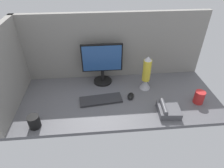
{
  "coord_description": "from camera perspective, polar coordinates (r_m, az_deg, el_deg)",
  "views": [
    {
      "loc": [
        -16.65,
        -134.62,
        110.01
      ],
      "look_at": [
        -4.67,
        0.0,
        14.0
      ],
      "focal_mm": 30.56,
      "sensor_mm": 36.0,
      "label": 1
    }
  ],
  "objects": [
    {
      "name": "mouse",
      "position": [
        1.73,
        5.62,
        -3.59
      ],
      "size": [
        8.18,
        10.82,
        3.4
      ],
      "primitive_type": "ellipsoid",
      "rotation": [
        0.0,
        0.0,
        -0.3
      ],
      "color": "black",
      "rests_on": "ground_plane"
    },
    {
      "name": "cubicle_wall_back",
      "position": [
        1.89,
        0.35,
        11.26
      ],
      "size": [
        180.0,
        5.0,
        65.09
      ],
      "color": "gray",
      "rests_on": "ground_plane"
    },
    {
      "name": "ground_plane",
      "position": [
        1.76,
        1.47,
        -4.05
      ],
      "size": [
        180.0,
        80.0,
        3.0
      ],
      "primitive_type": "cube",
      "color": "#515156"
    },
    {
      "name": "monitor",
      "position": [
        1.82,
        -2.97,
        6.52
      ],
      "size": [
        38.68,
        18.0,
        40.35
      ],
      "color": "black",
      "rests_on": "ground_plane"
    },
    {
      "name": "mug_black_travel",
      "position": [
        1.56,
        -22.29,
        -10.39
      ],
      "size": [
        8.9,
        8.9,
        10.18
      ],
      "color": "black",
      "rests_on": "ground_plane"
    },
    {
      "name": "lava_lamp",
      "position": [
        1.8,
        10.18,
        2.51
      ],
      "size": [
        10.32,
        10.32,
        33.77
      ],
      "color": "#A5A5AD",
      "rests_on": "ground_plane"
    },
    {
      "name": "keyboard",
      "position": [
        1.69,
        -3.33,
        -4.72
      ],
      "size": [
        38.16,
        16.8,
        2.0
      ],
      "primitive_type": "cube",
      "rotation": [
        0.0,
        0.0,
        0.1
      ],
      "color": "#262628",
      "rests_on": "ground_plane"
    },
    {
      "name": "cubicle_wall_side",
      "position": [
        1.71,
        -29.02,
        3.63
      ],
      "size": [
        5.0,
        80.0,
        65.09
      ],
      "primitive_type": "cube",
      "color": "gray",
      "rests_on": "ground_plane"
    },
    {
      "name": "mug_red_plastic",
      "position": [
        1.81,
        24.64,
        -3.6
      ],
      "size": [
        8.58,
        8.58,
        11.41
      ],
      "color": "red",
      "rests_on": "ground_plane"
    },
    {
      "name": "desk_phone",
      "position": [
        1.63,
        16.44,
        -7.31
      ],
      "size": [
        18.58,
        20.4,
        8.8
      ],
      "color": "#4C4C51",
      "rests_on": "ground_plane"
    }
  ]
}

